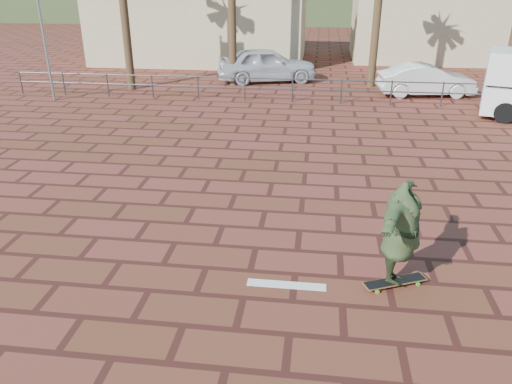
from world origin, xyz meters
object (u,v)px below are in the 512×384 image
longboard (395,282)px  skateboarder (401,234)px  car_silver (267,65)px  car_white (426,80)px

longboard → skateboarder: bearing=-23.9°
longboard → car_silver: bearing=79.6°
longboard → car_white: (3.10, 14.91, 0.58)m
skateboarder → car_silver: skateboarder is taller
longboard → car_silver: car_silver is taller
skateboarder → car_silver: (-4.09, 16.99, -0.24)m
skateboarder → car_silver: bearing=30.9°
skateboarder → car_white: skateboarder is taller
longboard → skateboarder: skateboarder is taller
skateboarder → car_white: (3.10, 14.91, -0.38)m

